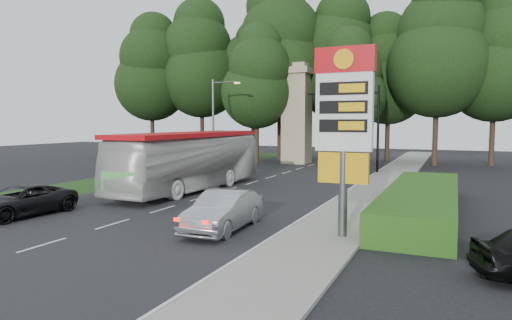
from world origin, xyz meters
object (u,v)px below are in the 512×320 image
at_px(sedan_silver, 223,211).
at_px(gas_station_pylon, 344,116).
at_px(traffic_signal_mast, 362,116).
at_px(suv_charcoal, 20,201).
at_px(transit_bus, 190,161).
at_px(monument, 297,113).
at_px(streetlight_signs, 215,119).

bearing_deg(sedan_silver, gas_station_pylon, 3.11).
xyz_separation_m(traffic_signal_mast, suv_charcoal, (-10.66, -23.83, -3.98)).
bearing_deg(traffic_signal_mast, sedan_silver, -92.70).
bearing_deg(transit_bus, monument, 91.43).
bearing_deg(traffic_signal_mast, suv_charcoal, -114.10).
relative_size(gas_station_pylon, monument, 0.68).
relative_size(traffic_signal_mast, transit_bus, 0.56).
relative_size(gas_station_pylon, streetlight_signs, 0.86).
bearing_deg(suv_charcoal, monument, 88.38).
height_order(transit_bus, sedan_silver, transit_bus).
bearing_deg(suv_charcoal, streetlight_signs, 99.34).
distance_m(traffic_signal_mast, sedan_silver, 22.87).
xyz_separation_m(gas_station_pylon, monument, (-11.20, 28.01, 0.66)).
height_order(traffic_signal_mast, sedan_silver, traffic_signal_mast).
height_order(gas_station_pylon, suv_charcoal, gas_station_pylon).
xyz_separation_m(gas_station_pylon, transit_bus, (-11.33, 7.93, -2.66)).
height_order(streetlight_signs, suv_charcoal, streetlight_signs).
height_order(monument, sedan_silver, monument).
xyz_separation_m(sedan_silver, suv_charcoal, (-9.60, -1.32, -0.08)).
relative_size(gas_station_pylon, sedan_silver, 1.46).
distance_m(gas_station_pylon, transit_bus, 14.09).
xyz_separation_m(streetlight_signs, suv_charcoal, (2.01, -21.84, -3.75)).
bearing_deg(monument, gas_station_pylon, -68.20).
distance_m(traffic_signal_mast, monument, 9.76).
distance_m(sedan_silver, suv_charcoal, 9.69).
relative_size(streetlight_signs, sedan_silver, 1.71).
height_order(traffic_signal_mast, monument, monument).
relative_size(monument, suv_charcoal, 2.03).
xyz_separation_m(monument, sedan_silver, (6.62, -28.51, -4.33)).
bearing_deg(sedan_silver, monument, 99.94).
bearing_deg(streetlight_signs, traffic_signal_mast, 8.92).
bearing_deg(streetlight_signs, transit_bus, -68.11).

